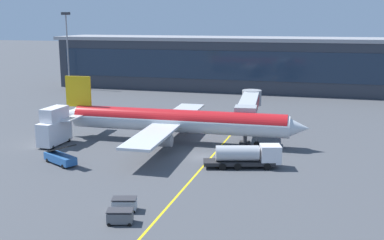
% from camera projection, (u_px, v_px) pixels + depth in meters
% --- Properties ---
extents(ground_plane, '(700.00, 700.00, 0.00)m').
position_uv_depth(ground_plane, '(202.00, 157.00, 70.58)').
color(ground_plane, '#47494F').
extents(apron_lead_in_line, '(2.30, 79.98, 0.01)m').
position_uv_depth(apron_lead_in_line, '(214.00, 154.00, 72.12)').
color(apron_lead_in_line, yellow).
rests_on(apron_lead_in_line, ground_plane).
extents(terminal_building, '(163.58, 19.49, 15.44)m').
position_uv_depth(terminal_building, '(330.00, 66.00, 131.41)').
color(terminal_building, '#2D333D').
rests_on(terminal_building, ground_plane).
extents(main_airliner, '(43.86, 34.90, 10.83)m').
position_uv_depth(main_airliner, '(176.00, 121.00, 78.16)').
color(main_airliner, silver).
rests_on(main_airliner, ground_plane).
extents(jet_bridge, '(5.28, 21.47, 6.47)m').
position_uv_depth(jet_bridge, '(249.00, 106.00, 86.28)').
color(jet_bridge, '#B2B7BC').
rests_on(jet_bridge, ground_plane).
extents(fuel_tanker, '(11.08, 5.24, 3.25)m').
position_uv_depth(fuel_tanker, '(247.00, 156.00, 65.17)').
color(fuel_tanker, '#232326').
rests_on(fuel_tanker, ground_plane).
extents(catering_lift, '(2.77, 6.89, 6.30)m').
position_uv_depth(catering_lift, '(54.00, 127.00, 76.82)').
color(catering_lift, white).
rests_on(catering_lift, ground_plane).
extents(belt_loader, '(6.70, 4.53, 3.49)m').
position_uv_depth(belt_loader, '(60.00, 157.00, 66.87)').
color(belt_loader, '#285B9E').
rests_on(belt_loader, ground_plane).
extents(baggage_cart_0, '(2.96, 2.20, 1.48)m').
position_uv_depth(baggage_cart_0, '(120.00, 216.00, 47.37)').
color(baggage_cart_0, '#595B60').
rests_on(baggage_cart_0, ground_plane).
extents(baggage_cart_1, '(2.96, 2.20, 1.48)m').
position_uv_depth(baggage_cart_1, '(124.00, 204.00, 50.50)').
color(baggage_cart_1, '#B2B7BC').
rests_on(baggage_cart_1, ground_plane).
extents(apron_light_mast_0, '(2.80, 0.50, 22.65)m').
position_uv_depth(apron_light_mast_0, '(67.00, 44.00, 138.14)').
color(apron_light_mast_0, gray).
rests_on(apron_light_mast_0, ground_plane).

